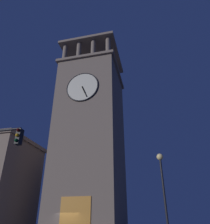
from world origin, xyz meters
TOP-DOWN VIEW (x-y plane):
  - clocktower at (-0.82, -4.51)m, footprint 8.46×9.51m
  - street_lamp at (-9.42, 7.26)m, footprint 0.44×0.44m

SIDE VIEW (x-z plane):
  - street_lamp at x=-9.42m, z-range 1.08..6.89m
  - clocktower at x=-0.82m, z-range -2.72..26.22m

